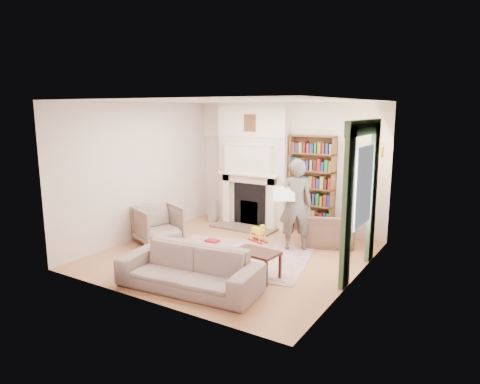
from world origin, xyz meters
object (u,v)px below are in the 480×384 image
Objects in this scene: armchair_left at (158,224)px; man_reading at (296,205)px; bookcase at (312,180)px; paraffin_heater at (213,211)px; coffee_table at (256,264)px; sofa at (189,269)px; rocking_horse at (258,233)px; armchair_reading at (328,228)px.

man_reading is (2.51, 1.06, 0.50)m from armchair_left.
paraffin_heater is at bearing -170.87° from bookcase.
man_reading is at bearing 98.30° from coffee_table.
coffee_table is 1.27× the size of paraffin_heater.
paraffin_heater is at bearing -50.32° from man_reading.
sofa reaches higher than paraffin_heater.
bookcase is 3.36× the size of paraffin_heater.
paraffin_heater is 1.23× the size of rocking_horse.
bookcase is 1.79× the size of armchair_reading.
armchair_reading is 0.59× the size of man_reading.
man_reading reaches higher than armchair_reading.
rocking_horse is (-0.64, -1.20, -0.98)m from bookcase.
man_reading reaches higher than coffee_table.
bookcase reaches higher than armchair_left.
coffee_table is at bearing -79.51° from armchair_left.
rocking_horse is (-0.82, 0.01, -0.68)m from man_reading.
man_reading reaches higher than rocking_horse.
armchair_reading is at bearing -38.07° from armchair_left.
armchair_reading is at bearing -158.70° from man_reading.
man_reading is 2.71m from paraffin_heater.
armchair_left is 0.48× the size of man_reading.
bookcase is 1.22m from armchair_reading.
armchair_left is 1.87× the size of rocking_horse.
bookcase is at bearing 100.84° from coffee_table.
bookcase is at bearing -65.92° from armchair_reading.
sofa is 2.54m from rocking_horse.
man_reading is at bearing -44.46° from armchair_left.
coffee_table is (0.65, 0.90, -0.09)m from sofa.
bookcase is 3.00m from coffee_table.
man_reading is 3.93× the size of rocking_horse.
rocking_horse is at bearing -34.99° from armchair_left.
armchair_reading is at bearing -4.62° from paraffin_heater.
sofa is at bearing 45.29° from man_reading.
bookcase is 2.52m from paraffin_heater.
man_reading is 2.51× the size of coffee_table.
bookcase reaches higher than rocking_horse.
paraffin_heater is (-2.33, -0.37, -0.90)m from bookcase.
sofa is 3.09× the size of coffee_table.
armchair_reading reaches higher than coffee_table.
man_reading is at bearing 31.43° from armchair_reading.
coffee_table is at bearing -43.57° from paraffin_heater.
rocking_horse is (1.69, 1.07, -0.18)m from armchair_left.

